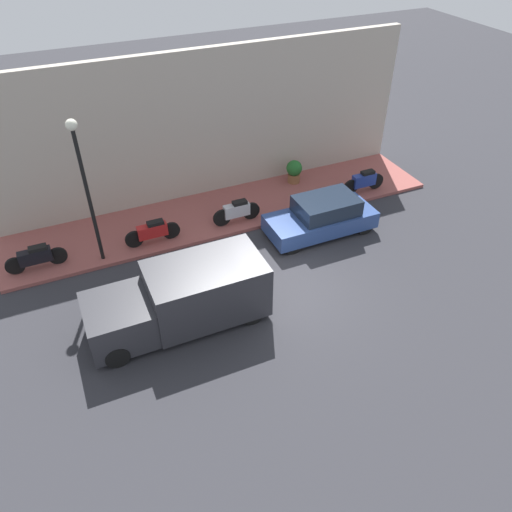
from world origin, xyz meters
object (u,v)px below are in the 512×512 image
Objects in this scene: motorcycle_blue at (364,181)px; streetlamp at (83,174)px; delivery_van at (181,298)px; motorcycle_black at (36,257)px; parked_car at (322,217)px; scooter_silver at (237,211)px; motorcycle_red at (153,231)px; potted_plant at (294,171)px.

streetlamp is (-0.16, 10.26, 2.67)m from motorcycle_blue.
delivery_van is 1.03× the size of streetlamp.
motorcycle_black is at bearing 80.99° from streetlamp.
scooter_silver is at bearing 57.46° from parked_car.
delivery_van is 9.53m from motorcycle_blue.
delivery_van is 2.62× the size of motorcycle_red.
scooter_silver is at bearing 118.84° from potted_plant.
delivery_van is 5.14m from scooter_silver.
motorcycle_blue is 1.02× the size of scooter_silver.
streetlamp reaches higher than potted_plant.
delivery_van is at bearing 177.07° from motorcycle_red.
parked_car is at bearing 168.86° from potted_plant.
streetlamp is at bearing -99.01° from motorcycle_black.
parked_car is at bearing -122.54° from scooter_silver.
delivery_van is at bearing -138.91° from motorcycle_black.
potted_plant is (1.80, 2.16, 0.04)m from motorcycle_blue.
motorcycle_red is 0.40× the size of streetlamp.
delivery_van reaches higher than motorcycle_red.
motorcycle_blue is 0.96× the size of motorcycle_red.
motorcycle_black is 0.39× the size of streetlamp.
potted_plant reaches higher than motorcycle_blue.
motorcycle_red is 3.23m from streetlamp.
motorcycle_red is (0.03, 8.48, -0.03)m from motorcycle_blue.
streetlamp is at bearing 22.75° from delivery_van.
motorcycle_black is (1.77, 9.40, -0.08)m from parked_car.
delivery_van is 2.78× the size of scooter_silver.
motorcycle_blue reaches higher than motorcycle_red.
motorcycle_red is 2.02× the size of potted_plant.
motorcycle_black is 2.00× the size of potted_plant.
motorcycle_blue is at bearing -65.71° from delivery_van.
parked_car is 0.78× the size of delivery_van.
motorcycle_black is (4.07, 3.55, -0.35)m from delivery_van.
parked_car reaches higher than scooter_silver.
streetlamp reaches higher than delivery_van.
streetlamp is 5.10× the size of potted_plant.
parked_car is 3.26m from motorcycle_blue.
potted_plant is at bearing -74.32° from motorcycle_red.
parked_car is at bearing -68.51° from delivery_van.
motorcycle_red is 1.01× the size of motorcycle_black.
streetlamp is 8.74m from potted_plant.
parked_car reaches higher than potted_plant.
parked_car is at bearing 119.68° from motorcycle_blue.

